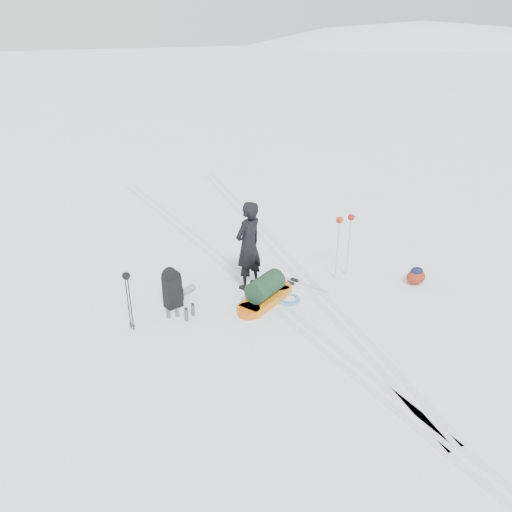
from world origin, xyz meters
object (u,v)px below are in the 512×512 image
object	(u,v)px
skier	(248,246)
ski_poles_black	(127,283)
pulk_sled	(265,292)
expedition_rucksack	(174,288)

from	to	relation	value
skier	ski_poles_black	size ratio (longest dim) A/B	1.62
pulk_sled	ski_poles_black	size ratio (longest dim) A/B	1.34
ski_poles_black	skier	bearing A→B (deg)	21.53
pulk_sled	ski_poles_black	bearing A→B (deg)	146.82
pulk_sled	skier	bearing A→B (deg)	62.64
skier	ski_poles_black	world-z (taller)	skier
expedition_rucksack	skier	bearing A→B (deg)	-10.23
pulk_sled	expedition_rucksack	bearing A→B (deg)	128.55
pulk_sled	expedition_rucksack	xyz separation A→B (m)	(-1.69, 0.75, 0.16)
pulk_sled	ski_poles_black	distance (m)	2.82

